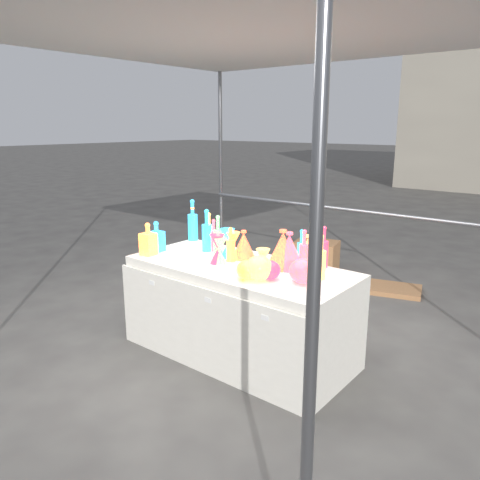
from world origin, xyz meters
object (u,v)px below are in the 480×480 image
Objects in this scene: display_table at (239,310)px; bottle_0 at (193,223)px; globe_0 at (247,271)px; lampshade_0 at (244,244)px; hourglass_0 at (217,249)px; cardboard_box_closed at (316,256)px; decanter_0 at (148,239)px.

display_table is 1.07m from bottle_0.
bottle_0 reaches higher than globe_0.
lampshade_0 is (0.75, -0.18, -0.05)m from bottle_0.
hourglass_0 is 1.48× the size of globe_0.
bottle_0 is 2.08× the size of globe_0.
display_table is 7.91× the size of lampshade_0.
cardboard_box_closed is 1.61× the size of bottle_0.
globe_0 is 0.54m from lampshade_0.
display_table is 0.53m from lampshade_0.
lampshade_0 is (-0.36, 0.41, 0.05)m from globe_0.
display_table is at bearing 13.70° from decanter_0.
decanter_0 is at bearing -164.17° from hourglass_0.
hourglass_0 is at bearing 12.50° from decanter_0.
display_table is 0.97m from decanter_0.
globe_0 is (1.04, 0.01, -0.07)m from decanter_0.
hourglass_0 is 0.46m from globe_0.
cardboard_box_closed is 2.81m from globe_0.
decanter_0 is 0.80m from lampshade_0.
decanter_0 is at bearing -106.59° from cardboard_box_closed.
bottle_0 is 1.40× the size of hourglass_0.
globe_0 is (0.26, -0.23, 0.44)m from display_table.
hourglass_0 is (0.48, -2.42, 0.68)m from cardboard_box_closed.
hourglass_0 is (0.61, 0.17, -0.02)m from decanter_0.
display_table is at bearing -88.27° from cardboard_box_closed.
display_table is at bearing -80.06° from lampshade_0.
hourglass_0 is at bearing 158.86° from globe_0.
bottle_0 is at bearing -109.41° from cardboard_box_closed.
display_table is at bearing 21.25° from hourglass_0.
display_table is 0.56m from globe_0.
decanter_0 is at bearing -179.54° from globe_0.
decanter_0 is 1.04m from globe_0.
bottle_0 is at bearing 148.07° from hourglass_0.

